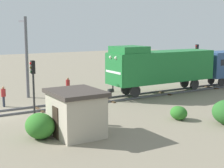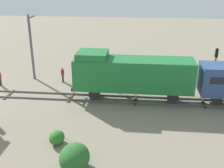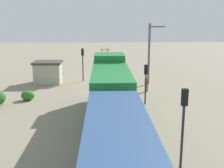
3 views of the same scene
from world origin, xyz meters
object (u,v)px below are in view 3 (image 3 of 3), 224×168
traffic_signal_mid (146,77)px  locomotive (110,84)px  traffic_signal_near (83,58)px  catenary_mast (150,52)px  traffic_signal_far (184,114)px  worker_by_signal (146,83)px  worker_near_track (125,72)px  relay_hut (48,72)px

traffic_signal_mid → locomotive: bearing=44.3°
traffic_signal_near → catenary_mast: 8.62m
traffic_signal_far → catenary_mast: bearing=-94.2°
traffic_signal_mid → worker_by_signal: 4.93m
worker_near_track → worker_by_signal: (-1.80, 6.55, 0.00)m
locomotive → traffic_signal_mid: locomotive is taller
worker_by_signal → relay_hut: relay_hut is taller
traffic_signal_far → relay_hut: 23.91m
traffic_signal_near → worker_near_track: traffic_signal_near is taller
traffic_signal_mid → catenary_mast: bearing=-101.4°
traffic_signal_mid → traffic_signal_far: 11.79m
locomotive → worker_by_signal: locomotive is taller
traffic_signal_mid → traffic_signal_near: bearing=-57.7°
locomotive → catenary_mast: catenary_mast is taller
traffic_signal_mid → worker_near_track: (1.00, -11.12, -1.65)m
traffic_signal_mid → relay_hut: traffic_signal_mid is taller
traffic_signal_far → worker_by_signal: traffic_signal_far is taller
traffic_signal_near → traffic_signal_far: size_ratio=0.94×
catenary_mast → worker_by_signal: bearing=76.7°
traffic_signal_mid → catenary_mast: (-1.67, -8.23, 1.30)m
worker_by_signal → catenary_mast: catenary_mast is taller
relay_hut → traffic_signal_near: bearing=-165.4°
traffic_signal_far → catenary_mast: (-1.47, -20.01, 0.86)m
worker_near_track → relay_hut: 10.07m
worker_by_signal → locomotive: bearing=-119.3°
traffic_signal_mid → traffic_signal_far: bearing=91.0°
traffic_signal_mid → worker_near_track: size_ratio=2.23×
traffic_signal_far → locomotive: bearing=-67.0°
locomotive → traffic_signal_mid: 4.75m
worker_by_signal → relay_hut: bearing=156.6°
worker_near_track → relay_hut: bearing=142.1°
traffic_signal_far → catenary_mast: 20.08m
worker_by_signal → catenary_mast: (-0.87, -3.66, 2.95)m
traffic_signal_far → catenary_mast: catenary_mast is taller
traffic_signal_near → traffic_signal_far: (-6.80, 22.22, 0.16)m
traffic_signal_mid → worker_by_signal: size_ratio=2.23×
traffic_signal_far → worker_near_track: traffic_signal_far is taller
traffic_signal_near → catenary_mast: (-8.27, 2.21, 1.02)m
worker_by_signal → traffic_signal_far: bearing=-93.4°
traffic_signal_near → worker_by_signal: (-7.40, 5.87, -1.94)m
locomotive → traffic_signal_far: bearing=113.0°
traffic_signal_far → relay_hut: traffic_signal_far is taller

